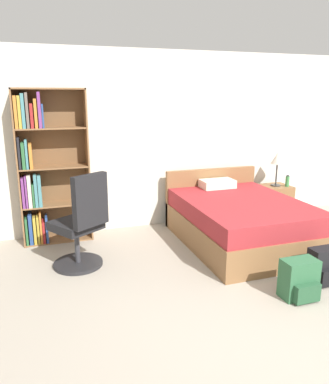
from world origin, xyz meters
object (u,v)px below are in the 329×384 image
(water_bottle, at_px, (287,181))
(backpack_black, at_px, (324,267))
(bookshelf, at_px, (43,169))
(office_chair, at_px, (81,226))
(table_lamp, at_px, (278,160))
(backpack_green, at_px, (300,280))
(bed, at_px, (239,220))
(nightstand, at_px, (275,201))

(water_bottle, height_order, backpack_black, water_bottle)
(bookshelf, bearing_deg, office_chair, -70.18)
(table_lamp, bearing_deg, backpack_green, -118.92)
(bed, bearing_deg, water_bottle, 28.48)
(bed, relative_size, nightstand, 3.71)
(table_lamp, bearing_deg, bed, -144.85)
(bed, relative_size, backpack_green, 5.01)
(bookshelf, relative_size, office_chair, 1.80)
(bookshelf, bearing_deg, water_bottle, -2.74)
(bookshelf, relative_size, table_lamp, 3.69)
(backpack_green, bearing_deg, backpack_black, 21.50)
(table_lamp, height_order, water_bottle, table_lamp)
(nightstand, xyz_separation_m, backpack_black, (-0.83, -2.11, -0.08))
(bookshelf, distance_m, office_chair, 1.17)
(table_lamp, bearing_deg, backpack_black, -111.13)
(bed, bearing_deg, office_chair, -176.21)
(office_chair, height_order, backpack_black, office_chair)
(backpack_green, bearing_deg, table_lamp, 61.08)
(bookshelf, relative_size, nightstand, 3.82)
(bookshelf, distance_m, bed, 2.71)
(table_lamp, bearing_deg, nightstand, 31.10)
(backpack_black, xyz_separation_m, backpack_green, (-0.44, -0.18, 0.00))
(office_chair, bearing_deg, table_lamp, 15.83)
(bookshelf, height_order, backpack_green, bookshelf)
(office_chair, height_order, nightstand, office_chair)
(nightstand, xyz_separation_m, water_bottle, (0.13, -0.11, 0.36))
(nightstand, bearing_deg, backpack_black, -111.42)
(bed, bearing_deg, backpack_green, -96.18)
(bed, height_order, office_chair, office_chair)
(water_bottle, bearing_deg, office_chair, -166.38)
(office_chair, bearing_deg, bookshelf, 109.82)
(bookshelf, distance_m, backpack_black, 3.61)
(office_chair, height_order, backpack_green, office_chair)
(bookshelf, height_order, water_bottle, bookshelf)
(bed, distance_m, nightstand, 1.36)
(office_chair, distance_m, backpack_green, 2.40)
(office_chair, height_order, water_bottle, office_chair)
(bed, bearing_deg, table_lamp, 35.15)
(table_lamp, distance_m, backpack_green, 2.71)
(bookshelf, height_order, table_lamp, bookshelf)
(table_lamp, distance_m, backpack_black, 2.38)
(bookshelf, xyz_separation_m, water_bottle, (3.71, -0.18, -0.40))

